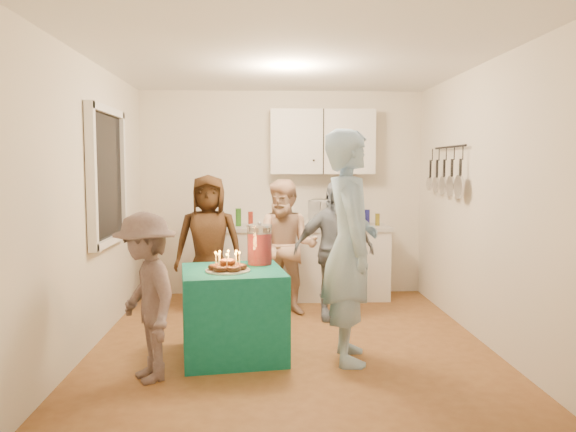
{
  "coord_description": "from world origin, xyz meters",
  "views": [
    {
      "loc": [
        -0.26,
        -5.22,
        1.64
      ],
      "look_at": [
        0.0,
        0.35,
        1.15
      ],
      "focal_mm": 35.0,
      "sensor_mm": 36.0,
      "label": 1
    }
  ],
  "objects_px": {
    "counter": "(299,264)",
    "child_near_left": "(146,297)",
    "punch_jar": "(260,246)",
    "man_birthday": "(350,246)",
    "woman_back_right": "(334,250)",
    "party_table": "(233,313)",
    "woman_back_left": "(209,244)",
    "woman_back_center": "(286,247)",
    "microwave": "(333,213)"
  },
  "relations": [
    {
      "from": "man_birthday",
      "to": "child_near_left",
      "type": "bearing_deg",
      "value": 104.42
    },
    {
      "from": "microwave",
      "to": "man_birthday",
      "type": "relative_size",
      "value": 0.3
    },
    {
      "from": "party_table",
      "to": "counter",
      "type": "bearing_deg",
      "value": 71.59
    },
    {
      "from": "counter",
      "to": "punch_jar",
      "type": "distance_m",
      "value": 2.02
    },
    {
      "from": "woman_back_center",
      "to": "woman_back_right",
      "type": "xyz_separation_m",
      "value": [
        0.5,
        -0.23,
        -0.01
      ]
    },
    {
      "from": "woman_back_center",
      "to": "woman_back_right",
      "type": "bearing_deg",
      "value": -8.12
    },
    {
      "from": "woman_back_center",
      "to": "woman_back_right",
      "type": "relative_size",
      "value": 1.01
    },
    {
      "from": "man_birthday",
      "to": "woman_back_center",
      "type": "distance_m",
      "value": 1.62
    },
    {
      "from": "punch_jar",
      "to": "woman_back_right",
      "type": "xyz_separation_m",
      "value": [
        0.79,
        0.91,
        -0.18
      ]
    },
    {
      "from": "man_birthday",
      "to": "woman_back_right",
      "type": "height_order",
      "value": "man_birthday"
    },
    {
      "from": "woman_back_right",
      "to": "woman_back_center",
      "type": "bearing_deg",
      "value": 151.81
    },
    {
      "from": "punch_jar",
      "to": "party_table",
      "type": "bearing_deg",
      "value": -132.93
    },
    {
      "from": "punch_jar",
      "to": "woman_back_left",
      "type": "distance_m",
      "value": 1.42
    },
    {
      "from": "counter",
      "to": "man_birthday",
      "type": "height_order",
      "value": "man_birthday"
    },
    {
      "from": "man_birthday",
      "to": "woman_back_left",
      "type": "height_order",
      "value": "man_birthday"
    },
    {
      "from": "counter",
      "to": "punch_jar",
      "type": "bearing_deg",
      "value": -104.28
    },
    {
      "from": "woman_back_right",
      "to": "woman_back_left",
      "type": "bearing_deg",
      "value": 161.05
    },
    {
      "from": "party_table",
      "to": "woman_back_center",
      "type": "xyz_separation_m",
      "value": [
        0.52,
        1.39,
        0.37
      ]
    },
    {
      "from": "punch_jar",
      "to": "counter",
      "type": "bearing_deg",
      "value": 75.72
    },
    {
      "from": "counter",
      "to": "man_birthday",
      "type": "xyz_separation_m",
      "value": [
        0.28,
        -2.29,
        0.55
      ]
    },
    {
      "from": "woman_back_right",
      "to": "microwave",
      "type": "bearing_deg",
      "value": 79.35
    },
    {
      "from": "punch_jar",
      "to": "woman_back_left",
      "type": "bearing_deg",
      "value": 114.34
    },
    {
      "from": "party_table",
      "to": "man_birthday",
      "type": "height_order",
      "value": "man_birthday"
    },
    {
      "from": "microwave",
      "to": "punch_jar",
      "type": "xyz_separation_m",
      "value": [
        -0.91,
        -1.89,
        -0.14
      ]
    },
    {
      "from": "party_table",
      "to": "woman_back_left",
      "type": "distance_m",
      "value": 1.62
    },
    {
      "from": "child_near_left",
      "to": "counter",
      "type": "bearing_deg",
      "value": 124.76
    },
    {
      "from": "party_table",
      "to": "woman_back_left",
      "type": "xyz_separation_m",
      "value": [
        -0.35,
        1.53,
        0.4
      ]
    },
    {
      "from": "microwave",
      "to": "man_birthday",
      "type": "height_order",
      "value": "man_birthday"
    },
    {
      "from": "man_birthday",
      "to": "woman_back_center",
      "type": "xyz_separation_m",
      "value": [
        -0.47,
        1.54,
        -0.22
      ]
    },
    {
      "from": "punch_jar",
      "to": "child_near_left",
      "type": "distance_m",
      "value": 1.19
    },
    {
      "from": "microwave",
      "to": "man_birthday",
      "type": "xyz_separation_m",
      "value": [
        -0.15,
        -2.29,
        -0.1
      ]
    },
    {
      "from": "woman_back_right",
      "to": "child_near_left",
      "type": "bearing_deg",
      "value": -138.48
    },
    {
      "from": "counter",
      "to": "party_table",
      "type": "distance_m",
      "value": 2.26
    },
    {
      "from": "punch_jar",
      "to": "man_birthday",
      "type": "bearing_deg",
      "value": -27.63
    },
    {
      "from": "counter",
      "to": "woman_back_center",
      "type": "distance_m",
      "value": 0.84
    },
    {
      "from": "woman_back_left",
      "to": "woman_back_right",
      "type": "bearing_deg",
      "value": -16.14
    },
    {
      "from": "counter",
      "to": "child_near_left",
      "type": "xyz_separation_m",
      "value": [
        -1.35,
        -2.66,
        0.22
      ]
    },
    {
      "from": "counter",
      "to": "woman_back_left",
      "type": "height_order",
      "value": "woman_back_left"
    },
    {
      "from": "microwave",
      "to": "child_near_left",
      "type": "distance_m",
      "value": 3.23
    },
    {
      "from": "man_birthday",
      "to": "woman_back_left",
      "type": "distance_m",
      "value": 2.16
    },
    {
      "from": "microwave",
      "to": "woman_back_right",
      "type": "distance_m",
      "value": 1.04
    },
    {
      "from": "counter",
      "to": "microwave",
      "type": "height_order",
      "value": "microwave"
    },
    {
      "from": "punch_jar",
      "to": "man_birthday",
      "type": "height_order",
      "value": "man_birthday"
    },
    {
      "from": "woman_back_center",
      "to": "woman_back_right",
      "type": "distance_m",
      "value": 0.55
    },
    {
      "from": "woman_back_left",
      "to": "woman_back_center",
      "type": "bearing_deg",
      "value": -10.35
    },
    {
      "from": "punch_jar",
      "to": "microwave",
      "type": "bearing_deg",
      "value": 64.3
    },
    {
      "from": "woman_back_center",
      "to": "party_table",
      "type": "bearing_deg",
      "value": -94.35
    },
    {
      "from": "woman_back_center",
      "to": "man_birthday",
      "type": "bearing_deg",
      "value": -56.84
    },
    {
      "from": "microwave",
      "to": "woman_back_left",
      "type": "bearing_deg",
      "value": -143.94
    },
    {
      "from": "party_table",
      "to": "woman_back_right",
      "type": "height_order",
      "value": "woman_back_right"
    }
  ]
}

